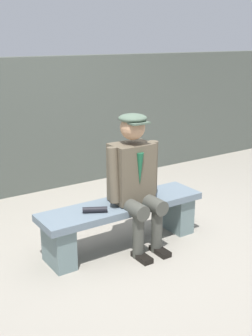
{
  "coord_description": "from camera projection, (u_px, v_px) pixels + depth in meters",
  "views": [
    {
      "loc": [
        2.13,
        3.29,
        2.02
      ],
      "look_at": [
        -0.04,
        0.0,
        0.81
      ],
      "focal_mm": 45.94,
      "sensor_mm": 36.0,
      "label": 1
    }
  ],
  "objects": [
    {
      "name": "rolled_magazine",
      "position": [
        95.0,
        210.0,
        3.97
      ],
      "size": [
        0.23,
        0.16,
        0.06
      ],
      "primitive_type": "cylinder",
      "rotation": [
        0.0,
        1.57,
        -0.49
      ],
      "color": "black",
      "rests_on": "bench"
    },
    {
      "name": "stadium_wall",
      "position": [
        38.0,
        125.0,
        5.73
      ],
      "size": [
        12.0,
        0.24,
        1.78
      ],
      "primitive_type": "cube",
      "color": "#4B514A",
      "rests_on": "ground"
    },
    {
      "name": "seated_man",
      "position": [
        135.0,
        176.0,
        4.13
      ],
      "size": [
        0.56,
        0.6,
        1.33
      ],
      "color": "brown",
      "rests_on": "ground"
    },
    {
      "name": "bench",
      "position": [
        123.0,
        217.0,
        4.25
      ],
      "size": [
        1.7,
        0.44,
        0.46
      ],
      "color": "slate",
      "rests_on": "ground"
    },
    {
      "name": "ground_plane",
      "position": [
        123.0,
        245.0,
        4.34
      ],
      "size": [
        30.0,
        30.0,
        0.0
      ],
      "primitive_type": "plane",
      "color": "gray"
    }
  ]
}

